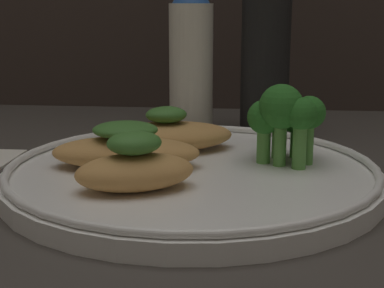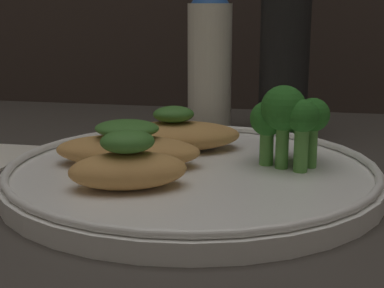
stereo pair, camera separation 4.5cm
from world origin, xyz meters
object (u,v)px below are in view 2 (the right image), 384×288
at_px(plate, 192,174).
at_px(sauce_bottle, 210,59).
at_px(pepper_grinder, 284,56).
at_px(broccoli_bunch, 290,117).

distance_m(plate, sauce_bottle, 0.21).
height_order(plate, pepper_grinder, pepper_grinder).
xyz_separation_m(broccoli_bunch, sauce_bottle, (-0.09, 0.17, 0.03)).
distance_m(plate, pepper_grinder, 0.22).
height_order(sauce_bottle, pepper_grinder, pepper_grinder).
xyz_separation_m(plate, pepper_grinder, (0.06, 0.19, 0.08)).
relative_size(plate, sauce_bottle, 1.72).
xyz_separation_m(sauce_bottle, pepper_grinder, (0.08, 0.00, 0.00)).
bearing_deg(broccoli_bunch, sauce_bottle, 119.06).
height_order(plate, broccoli_bunch, broccoli_bunch).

